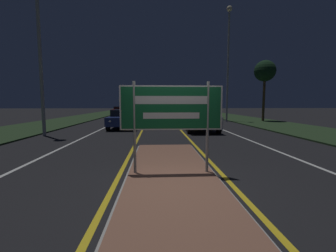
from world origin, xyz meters
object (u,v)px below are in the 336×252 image
car_approaching_1 (135,113)px  car_approaching_2 (120,110)px  streetlight_right_near (228,49)px  car_receding_1 (183,113)px  highway_sign (171,110)px  car_receding_0 (200,119)px  streetlight_left_near (38,10)px  car_approaching_0 (124,118)px

car_approaching_1 → car_approaching_2: (-3.29, 10.63, -0.03)m
streetlight_right_near → car_approaching_1: 11.69m
streetlight_right_near → car_receding_1: 7.93m
highway_sign → car_receding_0: highway_sign is taller
highway_sign → streetlight_right_near: 18.42m
streetlight_left_near → car_approaching_2: streetlight_left_near is taller
streetlight_right_near → car_receding_0: streetlight_right_near is taller
streetlight_left_near → streetlight_right_near: bearing=34.5°
streetlight_right_near → car_approaching_0: bearing=-150.2°
car_receding_0 → car_approaching_0: 5.58m
car_receding_0 → car_receding_1: (0.09, 10.19, -0.06)m
streetlight_left_near → car_approaching_1: size_ratio=2.40×
car_approaching_2 → car_approaching_1: bearing=-72.8°
car_approaching_0 → streetlight_left_near: bearing=-136.1°
car_receding_0 → car_approaching_1: 11.97m
streetlight_right_near → car_receding_0: size_ratio=2.67×
highway_sign → car_approaching_1: (-2.73, 19.73, -0.88)m
highway_sign → car_approaching_1: bearing=97.9°
car_approaching_0 → car_approaching_1: size_ratio=1.05×
car_approaching_1 → car_approaching_2: car_approaching_1 is taller
streetlight_left_near → streetlight_right_near: 15.98m
car_approaching_1 → car_approaching_2: bearing=107.2°
car_receding_1 → car_approaching_0: bearing=-123.0°
highway_sign → car_receding_0: bearing=74.5°
highway_sign → streetlight_left_near: 11.06m
car_approaching_0 → car_approaching_1: (-0.04, 8.68, 0.03)m
car_receding_0 → car_receding_1: size_ratio=0.86×
car_receding_1 → car_approaching_1: bearing=173.7°
car_approaching_1 → car_receding_1: bearing=-6.3°
car_approaching_0 → car_approaching_2: 19.60m
streetlight_right_near → car_approaching_1: (-9.33, 3.37, -6.20)m
highway_sign → streetlight_right_near: bearing=68.0°
streetlight_right_near → car_approaching_1: streetlight_right_near is taller
car_receding_1 → car_approaching_2: bearing=127.5°
highway_sign → car_receding_0: size_ratio=0.60×
car_approaching_0 → car_approaching_2: bearing=99.8°
highway_sign → car_approaching_2: highway_sign is taller
car_receding_1 → streetlight_left_near: bearing=-127.7°
streetlight_right_near → car_approaching_2: 19.85m
car_approaching_2 → car_receding_0: bearing=-68.3°
streetlight_left_near → car_approaching_0: size_ratio=2.28×
car_receding_1 → car_approaching_1: car_approaching_1 is taller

